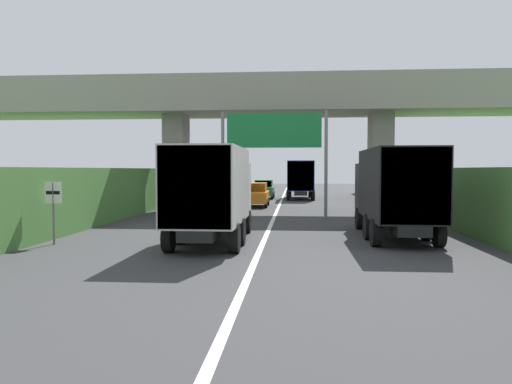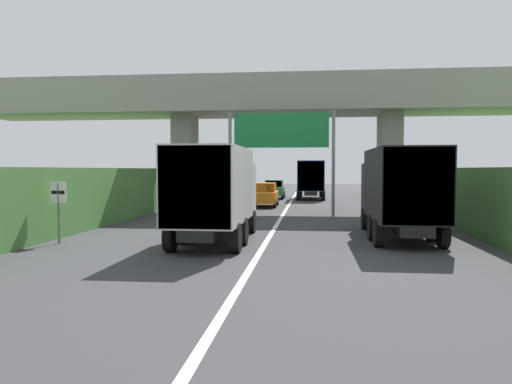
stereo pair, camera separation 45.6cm
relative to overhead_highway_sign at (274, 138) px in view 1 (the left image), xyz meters
name	(u,v)px [view 1 (the left image)]	position (x,y,z in m)	size (l,w,h in m)	color
lane_centre_stripe	(271,224)	(0.00, -3.33, -4.39)	(0.20, 99.78, 0.01)	white
overpass_bridge	(277,111)	(0.00, 4.15, 2.00)	(40.00, 4.80, 8.38)	gray
overhead_highway_sign	(274,138)	(0.00, 0.00, 0.00)	(5.88, 0.18, 5.88)	slate
speed_limit_sign	(53,203)	(-7.40, -10.41, -2.92)	(0.60, 0.08, 2.23)	slate
truck_black	(394,188)	(5.01, -7.73, -2.46)	(2.44, 7.30, 3.44)	black
truck_white	(213,190)	(-1.82, -9.46, -2.46)	(2.44, 7.30, 3.44)	black
truck_blue	(300,178)	(1.65, 17.70, -2.46)	(2.44, 7.30, 3.44)	black
car_green	(264,189)	(-1.69, 18.07, -3.54)	(1.86, 4.10, 1.72)	#236B38
car_orange	(256,195)	(-1.67, 8.11, -3.54)	(1.86, 4.10, 1.72)	orange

